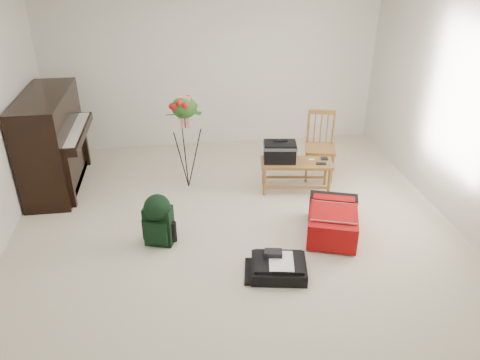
{
  "coord_description": "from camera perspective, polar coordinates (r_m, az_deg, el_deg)",
  "views": [
    {
      "loc": [
        -0.58,
        -4.2,
        2.99
      ],
      "look_at": [
        0.06,
        0.35,
        0.56
      ],
      "focal_mm": 35.0,
      "sensor_mm": 36.0,
      "label": 1
    }
  ],
  "objects": [
    {
      "name": "green_backpack",
      "position": [
        5.04,
        -9.95,
        -4.54
      ],
      "size": [
        0.34,
        0.31,
        0.59
      ],
      "rotation": [
        0.0,
        0.0,
        -0.3
      ],
      "color": "black",
      "rests_on": "floor"
    },
    {
      "name": "red_suitcase",
      "position": [
        5.33,
        11.02,
        -4.59
      ],
      "size": [
        0.74,
        0.92,
        0.33
      ],
      "rotation": [
        0.0,
        0.0,
        -0.33
      ],
      "color": "#BD0812",
      "rests_on": "floor"
    },
    {
      "name": "floor",
      "position": [
        5.19,
        -0.17,
        -7.31
      ],
      "size": [
        5.0,
        5.5,
        0.01
      ],
      "primitive_type": "cube",
      "color": "beige",
      "rests_on": "ground"
    },
    {
      "name": "bench",
      "position": [
        5.95,
        5.52,
        2.95
      ],
      "size": [
        0.96,
        0.5,
        0.7
      ],
      "rotation": [
        0.0,
        0.0,
        -0.15
      ],
      "color": "#966031",
      "rests_on": "floor"
    },
    {
      "name": "flower_stand",
      "position": [
        6.0,
        -6.57,
        4.46
      ],
      "size": [
        0.5,
        0.5,
        1.28
      ],
      "rotation": [
        0.0,
        0.0,
        -0.31
      ],
      "color": "black",
      "rests_on": "floor"
    },
    {
      "name": "dining_chair",
      "position": [
        6.42,
        9.66,
        4.07
      ],
      "size": [
        0.48,
        0.48,
        0.91
      ],
      "rotation": [
        0.0,
        0.0,
        -0.25
      ],
      "color": "#966031",
      "rests_on": "floor"
    },
    {
      "name": "piano",
      "position": [
        6.48,
        -21.85,
        4.13
      ],
      "size": [
        0.71,
        1.5,
        1.25
      ],
      "color": "black",
      "rests_on": "floor"
    },
    {
      "name": "black_duffel",
      "position": [
        4.69,
        4.71,
        -10.51
      ],
      "size": [
        0.61,
        0.52,
        0.23
      ],
      "rotation": [
        0.0,
        0.0,
        -0.18
      ],
      "color": "black",
      "rests_on": "floor"
    },
    {
      "name": "wall_right",
      "position": [
        5.49,
        26.79,
        6.37
      ],
      "size": [
        0.04,
        5.5,
        2.5
      ],
      "primitive_type": "cube",
      "color": "silver",
      "rests_on": "floor"
    },
    {
      "name": "wall_back",
      "position": [
        7.19,
        -3.29,
        13.82
      ],
      "size": [
        5.0,
        0.04,
        2.5
      ],
      "primitive_type": "cube",
      "color": "silver",
      "rests_on": "floor"
    }
  ]
}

